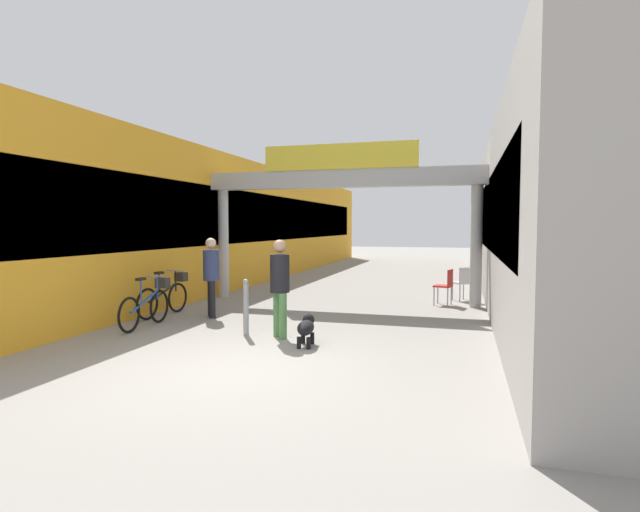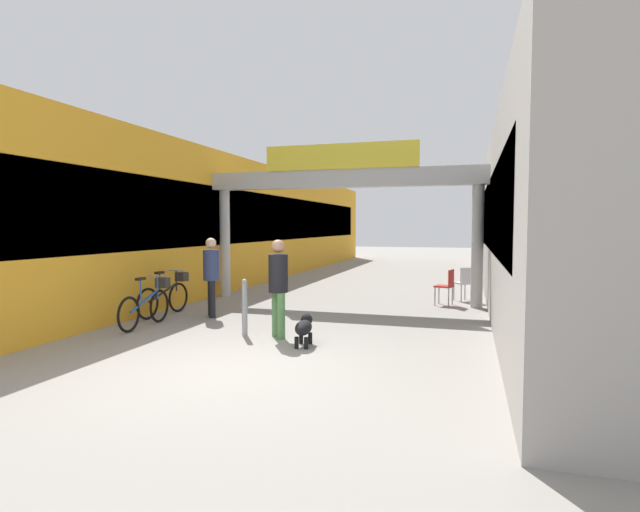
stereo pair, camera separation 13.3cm
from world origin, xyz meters
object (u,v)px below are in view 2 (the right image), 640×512
object	(u,v)px
dog_on_leash	(304,327)
bicycle_blue_nearest	(148,304)
bollard_post_metal	(245,307)
cafe_chair_aluminium_farther	(465,281)
pedestrian_with_dog	(278,282)
cafe_chair_red_nearer	(447,284)
bicycle_black_second	(167,295)
pedestrian_companion	(211,272)

from	to	relation	value
dog_on_leash	bicycle_blue_nearest	world-z (taller)	bicycle_blue_nearest
bollard_post_metal	cafe_chair_aluminium_farther	xyz separation A→B (m)	(3.76, 5.34, 0.02)
bicycle_blue_nearest	pedestrian_with_dog	bearing A→B (deg)	-4.38
bicycle_blue_nearest	bollard_post_metal	world-z (taller)	bollard_post_metal
pedestrian_with_dog	cafe_chair_red_nearer	xyz separation A→B (m)	(2.69, 4.52, -0.45)
pedestrian_with_dog	cafe_chair_aluminium_farther	size ratio (longest dim) A/B	1.94
pedestrian_with_dog	cafe_chair_red_nearer	size ratio (longest dim) A/B	1.94
bicycle_black_second	bollard_post_metal	xyz separation A→B (m)	(2.55, -1.40, 0.08)
dog_on_leash	bicycle_black_second	distance (m)	4.23
pedestrian_companion	bicycle_black_second	size ratio (longest dim) A/B	1.01
bicycle_black_second	cafe_chair_aluminium_farther	bearing A→B (deg)	31.97
dog_on_leash	cafe_chair_aluminium_farther	distance (m)	6.28
pedestrian_companion	dog_on_leash	distance (m)	3.38
dog_on_leash	bicycle_black_second	xyz separation A→B (m)	(-3.81, 1.82, 0.13)
cafe_chair_red_nearer	pedestrian_companion	bearing A→B (deg)	-147.39
pedestrian_companion	dog_on_leash	size ratio (longest dim) A/B	2.50
dog_on_leash	bollard_post_metal	size ratio (longest dim) A/B	0.67
bicycle_black_second	bicycle_blue_nearest	bearing A→B (deg)	-72.78
dog_on_leash	cafe_chair_red_nearer	world-z (taller)	cafe_chair_red_nearer
pedestrian_with_dog	cafe_chair_red_nearer	world-z (taller)	pedestrian_with_dog
bicycle_blue_nearest	bicycle_black_second	world-z (taller)	same
bollard_post_metal	bicycle_black_second	bearing A→B (deg)	151.12
pedestrian_with_dog	bicycle_blue_nearest	xyz separation A→B (m)	(-2.83, 0.22, -0.55)
pedestrian_companion	bollard_post_metal	world-z (taller)	pedestrian_companion
cafe_chair_aluminium_farther	dog_on_leash	bearing A→B (deg)	-113.39
pedestrian_with_dog	pedestrian_companion	size ratio (longest dim) A/B	1.01
bollard_post_metal	cafe_chair_red_nearer	size ratio (longest dim) A/B	1.15
pedestrian_companion	bicycle_black_second	xyz separation A→B (m)	(-1.08, -0.04, -0.54)
bicycle_black_second	pedestrian_companion	bearing A→B (deg)	2.35
pedestrian_companion	cafe_chair_red_nearer	size ratio (longest dim) A/B	1.92
cafe_chair_aluminium_farther	pedestrian_with_dog	bearing A→B (deg)	-120.21
dog_on_leash	cafe_chair_red_nearer	bearing A→B (deg)	67.27
pedestrian_companion	dog_on_leash	world-z (taller)	pedestrian_companion
bicycle_blue_nearest	bicycle_black_second	bearing A→B (deg)	107.22
bicycle_blue_nearest	cafe_chair_aluminium_farther	bearing A→B (deg)	40.79
dog_on_leash	bollard_post_metal	world-z (taller)	bollard_post_metal
cafe_chair_aluminium_farther	bollard_post_metal	bearing A→B (deg)	-125.14
dog_on_leash	cafe_chair_aluminium_farther	bearing A→B (deg)	66.61
pedestrian_with_dog	bollard_post_metal	distance (m)	0.80
pedestrian_with_dog	dog_on_leash	distance (m)	1.02
pedestrian_with_dog	bicycle_black_second	world-z (taller)	pedestrian_with_dog
bicycle_blue_nearest	bicycle_black_second	xyz separation A→B (m)	(-0.37, 1.19, 0.00)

